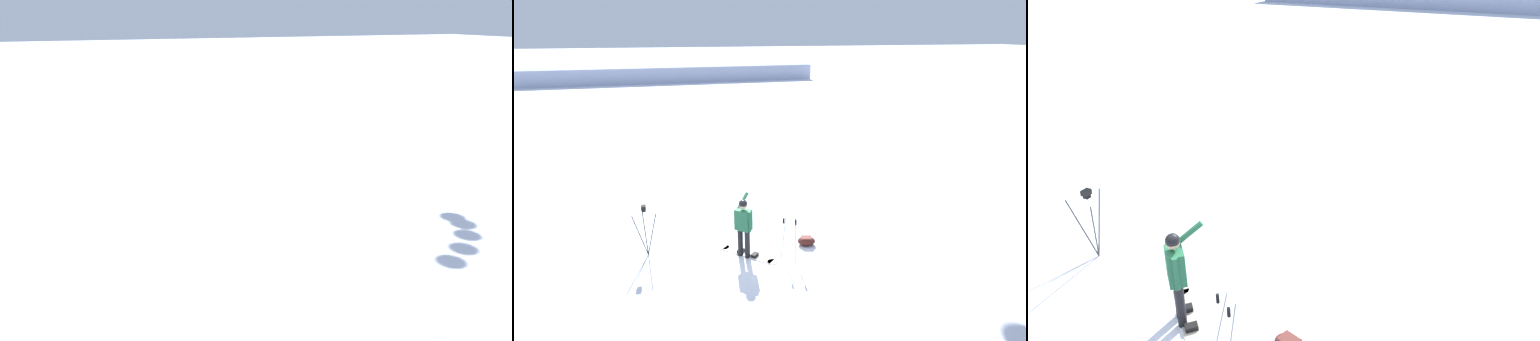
% 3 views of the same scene
% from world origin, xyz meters
% --- Properties ---
extents(ground_plane, '(300.00, 300.00, 0.00)m').
position_xyz_m(ground_plane, '(0.00, 0.00, 0.00)').
color(ground_plane, white).
extents(snowboarder, '(0.49, 0.74, 1.64)m').
position_xyz_m(snowboarder, '(0.04, -0.05, 0.98)').
color(snowboarder, black).
rests_on(snowboarder, ground_plane).
extents(snowboard, '(1.33, 1.34, 0.10)m').
position_xyz_m(snowboard, '(0.14, -0.01, 0.02)').
color(snowboard, beige).
rests_on(snowboard, ground_plane).
extents(gear_bag_large, '(0.57, 0.49, 0.24)m').
position_xyz_m(gear_bag_large, '(1.83, 0.09, 0.13)').
color(gear_bag_large, '#4C1E19').
rests_on(gear_bag_large, ground_plane).
extents(camera_tripod, '(0.62, 0.62, 1.43)m').
position_xyz_m(camera_tripod, '(-2.43, 0.69, 1.01)').
color(camera_tripod, '#262628').
rests_on(camera_tripod, ground_plane).
extents(ski_poles, '(0.42, 0.41, 1.14)m').
position_xyz_m(ski_poles, '(1.13, -0.51, 0.76)').
color(ski_poles, gray).
rests_on(ski_poles, ground_plane).
extents(distant_ridge, '(35.17, 14.49, 1.76)m').
position_xyz_m(distant_ridge, '(-0.85, 45.98, 0.88)').
color(distant_ridge, '#A8B2CF').
rests_on(distant_ridge, ground_plane).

